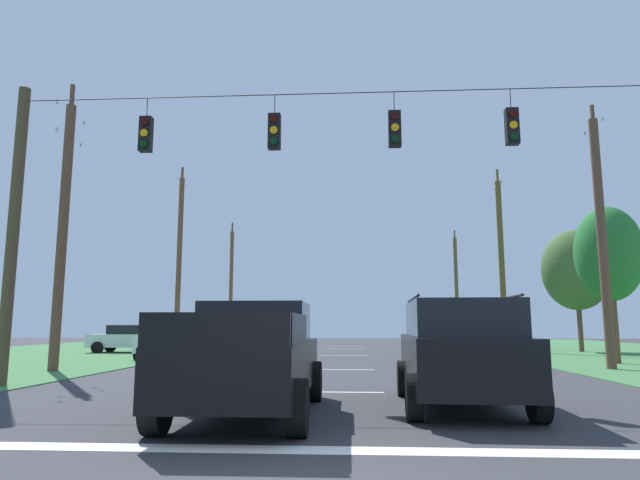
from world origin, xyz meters
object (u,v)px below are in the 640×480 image
at_px(utility_pole_mid_right, 602,237).
at_px(utility_pole_far_right, 502,262).
at_px(distant_car_crossing_white, 168,341).
at_px(utility_pole_near_left, 456,288).
at_px(overhead_signal_span, 327,210).
at_px(tree_roadside_right, 609,254).
at_px(tree_roadside_far_right, 576,270).
at_px(pickup_truck, 251,358).
at_px(utility_pole_distant_right, 179,260).
at_px(distant_car_oncoming, 130,338).
at_px(suv_black, 459,350).
at_px(utility_pole_far_left, 63,227).
at_px(utility_pole_distant_left, 231,285).

relative_size(utility_pole_mid_right, utility_pole_far_right, 0.89).
distance_m(distant_car_crossing_white, utility_pole_near_left, 27.40).
bearing_deg(utility_pole_far_right, overhead_signal_span, -115.86).
relative_size(tree_roadside_right, tree_roadside_far_right, 0.90).
xyz_separation_m(pickup_truck, utility_pole_mid_right, (10.66, 10.30, 3.67)).
bearing_deg(utility_pole_distant_right, overhead_signal_span, -62.04).
height_order(overhead_signal_span, tree_roadside_far_right, overhead_signal_span).
distance_m(overhead_signal_span, distant_car_oncoming, 20.81).
height_order(suv_black, tree_roadside_right, tree_roadside_right).
xyz_separation_m(overhead_signal_span, utility_pole_mid_right, (9.52, 6.34, 0.20)).
height_order(pickup_truck, suv_black, suv_black).
bearing_deg(utility_pole_far_right, utility_pole_far_left, -141.40).
height_order(utility_pole_near_left, utility_pole_distant_left, utility_pole_distant_left).
bearing_deg(utility_pole_distant_right, distant_car_oncoming, -149.11).
bearing_deg(tree_roadside_right, utility_pole_distant_right, 156.79).
bearing_deg(suv_black, utility_pole_mid_right, 53.50).
height_order(pickup_truck, distant_car_crossing_white, pickup_truck).
distance_m(utility_pole_near_left, tree_roadside_right, 23.81).
height_order(distant_car_crossing_white, utility_pole_mid_right, utility_pole_mid_right).
distance_m(distant_car_oncoming, utility_pole_far_left, 13.25).
relative_size(utility_pole_far_left, utility_pole_distant_right, 0.92).
height_order(distant_car_crossing_white, utility_pole_far_left, utility_pole_far_left).
distance_m(utility_pole_mid_right, utility_pole_far_right, 12.98).
height_order(pickup_truck, utility_pole_far_left, utility_pole_far_left).
bearing_deg(distant_car_crossing_white, utility_pole_far_right, 23.15).
bearing_deg(utility_pole_far_right, utility_pole_distant_right, -176.29).
bearing_deg(utility_pole_far_left, distant_car_crossing_white, 79.81).
distance_m(distant_car_crossing_white, utility_pole_far_right, 19.34).
height_order(utility_pole_far_right, tree_roadside_far_right, utility_pole_far_right).
bearing_deg(utility_pole_mid_right, distant_car_crossing_white, 162.35).
bearing_deg(utility_pole_near_left, suv_black, -100.27).
distance_m(utility_pole_far_right, utility_pole_distant_right, 18.99).
bearing_deg(utility_pole_far_right, distant_car_crossing_white, -156.85).
distance_m(utility_pole_mid_right, utility_pole_near_left, 26.64).
distance_m(overhead_signal_span, utility_pole_distant_left, 32.66).
height_order(pickup_truck, tree_roadside_far_right, tree_roadside_far_right).
relative_size(pickup_truck, distant_car_oncoming, 1.24).
relative_size(distant_car_oncoming, utility_pole_near_left, 0.47).
bearing_deg(tree_roadside_far_right, suv_black, -116.28).
bearing_deg(tree_roadside_right, distant_car_crossing_white, 172.02).
bearing_deg(suv_black, distant_car_crossing_white, 125.57).
distance_m(utility_pole_distant_left, tree_roadside_far_right, 25.98).
height_order(utility_pole_near_left, tree_roadside_far_right, utility_pole_near_left).
xyz_separation_m(utility_pole_mid_right, tree_roadside_right, (1.49, 2.90, -0.27)).
relative_size(utility_pole_distant_left, tree_roadside_right, 1.57).
xyz_separation_m(pickup_truck, distant_car_crossing_white, (-6.82, 15.86, -0.18)).
xyz_separation_m(distant_car_oncoming, utility_pole_far_right, (21.13, 2.54, 4.39)).
xyz_separation_m(utility_pole_distant_left, tree_roadside_far_right, (22.92, -12.23, -0.10)).
bearing_deg(pickup_truck, utility_pole_near_left, 74.42).
relative_size(distant_car_oncoming, utility_pole_distant_left, 0.44).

